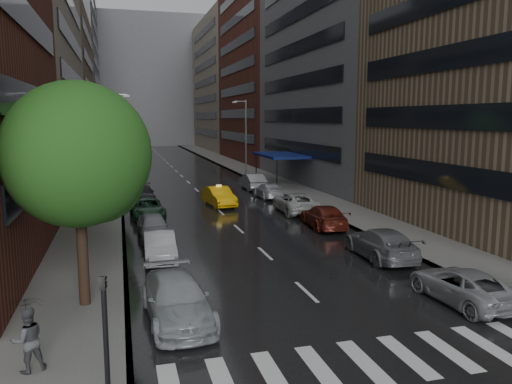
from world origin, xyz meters
TOP-DOWN VIEW (x-y plane):
  - ground at (0.00, 0.00)m, footprint 220.00×220.00m
  - road at (0.00, 50.00)m, footprint 14.00×140.00m
  - sidewalk_left at (-9.00, 50.00)m, footprint 4.00×140.00m
  - sidewalk_right at (9.00, 50.00)m, footprint 4.00×140.00m
  - crosswalk at (0.20, -2.00)m, footprint 13.15×2.80m
  - buildings_left at (-15.00, 58.79)m, footprint 8.00×108.00m
  - buildings_right at (15.00, 56.70)m, footprint 8.05×109.10m
  - building_far at (0.00, 118.00)m, footprint 40.00×14.00m
  - tree_near at (-8.60, 4.60)m, footprint 5.25×5.25m
  - tree_mid at (-8.60, 20.37)m, footprint 5.06×5.06m
  - tree_far at (-8.60, 31.28)m, footprint 4.91×4.91m
  - taxi at (0.41, 24.57)m, footprint 2.19×4.88m
  - parked_cars_left at (-5.40, 15.01)m, footprint 2.45×30.72m
  - parked_cars_right at (5.40, 16.79)m, footprint 2.71×36.30m
  - ped_black_umbrella at (-9.75, -0.27)m, footprint 1.07×0.98m
  - traffic_light at (-7.60, -3.20)m, footprint 0.18×0.15m
  - street_lamp_left at (-7.72, 30.00)m, footprint 1.74×0.22m
  - street_lamp_right at (7.72, 45.00)m, footprint 1.74×0.22m
  - awning at (8.98, 35.00)m, footprint 4.00×8.00m

SIDE VIEW (x-z plane):
  - ground at x=0.00m, z-range 0.00..0.00m
  - road at x=0.00m, z-range 0.00..0.01m
  - crosswalk at x=0.20m, z-range 0.01..0.02m
  - sidewalk_left at x=-9.00m, z-range 0.00..0.15m
  - sidewalk_right at x=9.00m, z-range 0.00..0.15m
  - parked_cars_left at x=-5.40m, z-range -0.04..1.47m
  - parked_cars_right at x=5.40m, z-range -0.06..1.53m
  - taxi at x=0.41m, z-range 0.00..1.56m
  - ped_black_umbrella at x=-9.75m, z-range 0.33..2.42m
  - traffic_light at x=-7.60m, z-range 0.50..3.95m
  - awning at x=8.98m, z-range 1.57..4.70m
  - street_lamp_left at x=-7.72m, z-range 0.39..9.39m
  - street_lamp_right at x=7.72m, z-range 0.39..9.39m
  - tree_far at x=-8.60m, z-range 1.44..9.26m
  - tree_mid at x=-8.60m, z-range 1.48..9.55m
  - tree_near at x=-8.60m, z-range 1.54..9.91m
  - buildings_right at x=15.00m, z-range -2.97..33.03m
  - buildings_left at x=-15.00m, z-range -3.01..34.99m
  - building_far at x=0.00m, z-range 0.00..32.00m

